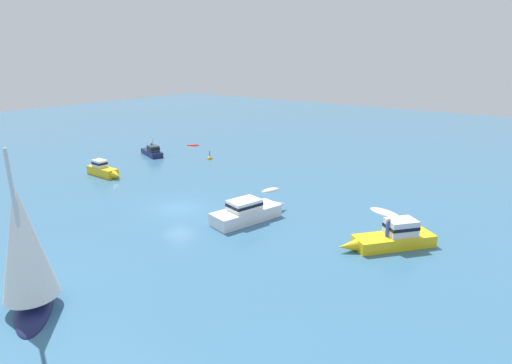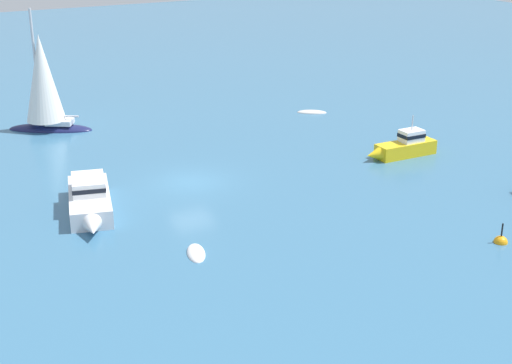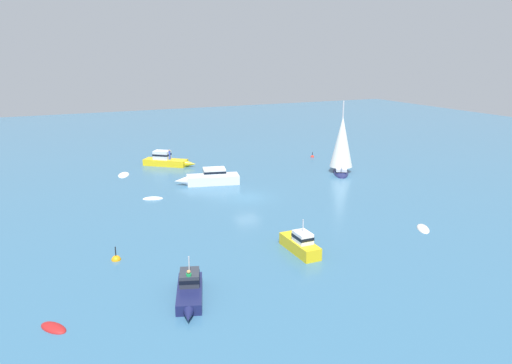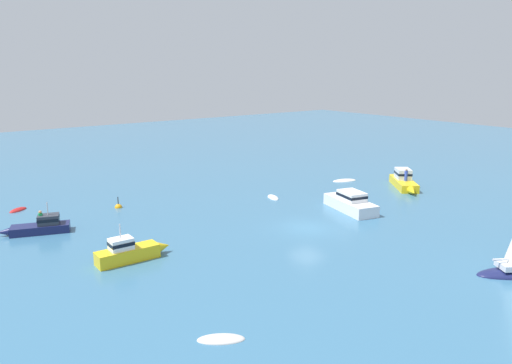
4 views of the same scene
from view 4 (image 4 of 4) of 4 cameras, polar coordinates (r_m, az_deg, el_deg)
name	(u,v)px [view 4 (image 4 of 4)]	position (r m, az deg, el deg)	size (l,w,h in m)	color
ground_plane	(307,228)	(39.61, 6.05, -5.37)	(160.00, 160.00, 0.00)	teal
launch	(404,181)	(54.56, 16.99, 0.11)	(6.30, 5.43, 2.16)	yellow
powerboat	(131,251)	(33.84, -14.52, -7.89)	(1.33, 5.14, 2.69)	yellow
tender	(344,181)	(56.35, 10.34, 0.14)	(2.04, 3.11, 0.37)	silver
cabin_cruiser	(40,226)	(41.63, -24.01, -4.76)	(2.80, 5.39, 2.43)	#191E4C
skiff	(221,340)	(24.36, -4.13, -17.99)	(2.06, 2.45, 0.40)	silver
rib	(18,210)	(49.03, -26.15, -3.02)	(1.71, 1.98, 0.46)	#B21E1E
motor_cruiser	(349,202)	(44.91, 10.85, -2.31)	(7.37, 3.46, 1.81)	white
tender_1	(273,198)	(48.26, 2.02, -1.87)	(2.20, 1.44, 0.47)	white
channel_buoy	(118,208)	(46.67, -15.85, -2.90)	(0.69, 0.69, 1.36)	orange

